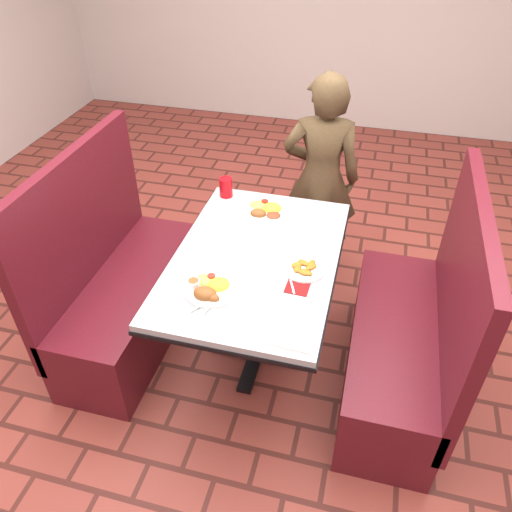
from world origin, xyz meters
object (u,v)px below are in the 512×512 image
diner_person (320,179)px  plantain_plate (304,269)px  dining_table (256,271)px  red_tumbler (226,187)px  booth_bench_right (405,344)px  far_dinner_plate (266,209)px  booth_bench_left (124,292)px  near_dinner_plate (209,286)px

diner_person → plantain_plate: size_ratio=6.99×
dining_table → red_tumbler: bearing=121.5°
diner_person → booth_bench_right: bearing=117.1°
dining_table → red_tumbler: 0.62m
diner_person → far_dinner_plate: bearing=62.6°
booth_bench_left → red_tumbler: booth_bench_left is taller
booth_bench_right → near_dinner_plate: (-0.94, -0.31, 0.45)m
dining_table → booth_bench_left: bearing=180.0°
far_dinner_plate → red_tumbler: 0.30m
booth_bench_right → plantain_plate: 0.70m
booth_bench_right → plantain_plate: booth_bench_right is taller
plantain_plate → booth_bench_left: bearing=177.1°
red_tumbler → dining_table: bearing=-58.5°
diner_person → far_dinner_plate: (-0.23, -0.57, 0.08)m
diner_person → plantain_plate: (0.07, -1.02, 0.07)m
dining_table → booth_bench_right: bearing=0.0°
far_dinner_plate → booth_bench_left: bearing=-152.1°
plantain_plate → far_dinner_plate: bearing=123.6°
dining_table → booth_bench_right: (0.80, 0.00, -0.32)m
dining_table → near_dinner_plate: near_dinner_plate is taller
booth_bench_left → booth_bench_right: 1.60m
booth_bench_right → diner_person: 1.20m
diner_person → far_dinner_plate: diner_person is taller
booth_bench_left → red_tumbler: bearing=47.0°
red_tumbler → booth_bench_right: bearing=-24.9°
booth_bench_right → far_dinner_plate: (-0.85, 0.40, 0.45)m
diner_person → near_dinner_plate: size_ratio=5.55×
booth_bench_right → plantain_plate: (-0.55, -0.05, 0.43)m
far_dinner_plate → plantain_plate: 0.54m
diner_person → far_dinner_plate: 0.62m
dining_table → far_dinner_plate: size_ratio=4.53×
booth_bench_left → near_dinner_plate: (0.66, -0.31, 0.45)m
diner_person → dining_table: bearing=73.9°
booth_bench_right → plantain_plate: size_ratio=6.08×
diner_person → plantain_plate: bearing=88.5°
booth_bench_left → far_dinner_plate: size_ratio=4.49×
diner_person → plantain_plate: 1.02m
booth_bench_right → far_dinner_plate: bearing=154.9°
diner_person → near_dinner_plate: (-0.32, -1.27, 0.09)m
booth_bench_left → near_dinner_plate: 0.85m
diner_person → plantain_plate: diner_person is taller
near_dinner_plate → far_dinner_plate: bearing=82.5°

